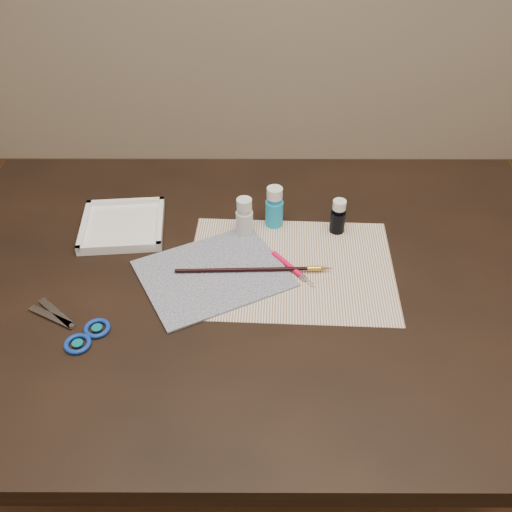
{
  "coord_description": "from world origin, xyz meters",
  "views": [
    {
      "loc": [
        0.0,
        -0.84,
        1.5
      ],
      "look_at": [
        0.0,
        0.0,
        0.8
      ],
      "focal_mm": 40.0,
      "sensor_mm": 36.0,
      "label": 1
    }
  ],
  "objects_px": {
    "paper": "(291,267)",
    "paint_bottle_cyan": "(274,207)",
    "canvas": "(213,273)",
    "palette_tray": "(123,225)",
    "paint_bottle_white": "(244,217)",
    "scissors": "(63,324)",
    "paint_bottle_navy": "(338,216)"
  },
  "relations": [
    {
      "from": "canvas",
      "to": "paint_bottle_cyan",
      "type": "distance_m",
      "value": 0.21
    },
    {
      "from": "paint_bottle_cyan",
      "to": "scissors",
      "type": "height_order",
      "value": "paint_bottle_cyan"
    },
    {
      "from": "paint_bottle_white",
      "to": "paint_bottle_cyan",
      "type": "distance_m",
      "value": 0.07
    },
    {
      "from": "paper",
      "to": "paint_bottle_white",
      "type": "bearing_deg",
      "value": 130.33
    },
    {
      "from": "paper",
      "to": "paint_bottle_navy",
      "type": "relative_size",
      "value": 5.2
    },
    {
      "from": "paint_bottle_navy",
      "to": "paper",
      "type": "bearing_deg",
      "value": -130.76
    },
    {
      "from": "palette_tray",
      "to": "paint_bottle_navy",
      "type": "bearing_deg",
      "value": -0.88
    },
    {
      "from": "paint_bottle_navy",
      "to": "palette_tray",
      "type": "bearing_deg",
      "value": 179.12
    },
    {
      "from": "paper",
      "to": "paint_bottle_cyan",
      "type": "xyz_separation_m",
      "value": [
        -0.03,
        0.15,
        0.05
      ]
    },
    {
      "from": "paint_bottle_navy",
      "to": "palette_tray",
      "type": "distance_m",
      "value": 0.47
    },
    {
      "from": "paint_bottle_cyan",
      "to": "palette_tray",
      "type": "xyz_separation_m",
      "value": [
        -0.33,
        -0.02,
        -0.04
      ]
    },
    {
      "from": "scissors",
      "to": "palette_tray",
      "type": "relative_size",
      "value": 1.05
    },
    {
      "from": "canvas",
      "to": "paint_bottle_cyan",
      "type": "bearing_deg",
      "value": 53.61
    },
    {
      "from": "paper",
      "to": "paint_bottle_navy",
      "type": "bearing_deg",
      "value": 49.24
    },
    {
      "from": "paint_bottle_cyan",
      "to": "palette_tray",
      "type": "relative_size",
      "value": 0.54
    },
    {
      "from": "canvas",
      "to": "paint_bottle_cyan",
      "type": "xyz_separation_m",
      "value": [
        0.12,
        0.17,
        0.04
      ]
    },
    {
      "from": "canvas",
      "to": "scissors",
      "type": "bearing_deg",
      "value": -151.88
    },
    {
      "from": "canvas",
      "to": "paper",
      "type": "bearing_deg",
      "value": 8.22
    },
    {
      "from": "paint_bottle_white",
      "to": "scissors",
      "type": "distance_m",
      "value": 0.42
    },
    {
      "from": "paint_bottle_cyan",
      "to": "scissors",
      "type": "distance_m",
      "value": 0.5
    },
    {
      "from": "paint_bottle_cyan",
      "to": "palette_tray",
      "type": "height_order",
      "value": "paint_bottle_cyan"
    },
    {
      "from": "paint_bottle_white",
      "to": "scissors",
      "type": "relative_size",
      "value": 0.49
    },
    {
      "from": "paint_bottle_cyan",
      "to": "paint_bottle_navy",
      "type": "bearing_deg",
      "value": -9.98
    },
    {
      "from": "paper",
      "to": "canvas",
      "type": "bearing_deg",
      "value": -171.78
    },
    {
      "from": "paper",
      "to": "palette_tray",
      "type": "distance_m",
      "value": 0.38
    },
    {
      "from": "paper",
      "to": "paint_bottle_white",
      "type": "xyz_separation_m",
      "value": [
        -0.09,
        0.11,
        0.04
      ]
    },
    {
      "from": "paint_bottle_navy",
      "to": "palette_tray",
      "type": "relative_size",
      "value": 0.45
    },
    {
      "from": "canvas",
      "to": "paint_bottle_white",
      "type": "bearing_deg",
      "value": 65.89
    },
    {
      "from": "paint_bottle_white",
      "to": "paper",
      "type": "bearing_deg",
      "value": -49.67
    },
    {
      "from": "paint_bottle_cyan",
      "to": "canvas",
      "type": "bearing_deg",
      "value": -126.39
    },
    {
      "from": "paper",
      "to": "paint_bottle_cyan",
      "type": "relative_size",
      "value": 4.35
    },
    {
      "from": "paint_bottle_white",
      "to": "scissors",
      "type": "bearing_deg",
      "value": -139.57
    }
  ]
}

